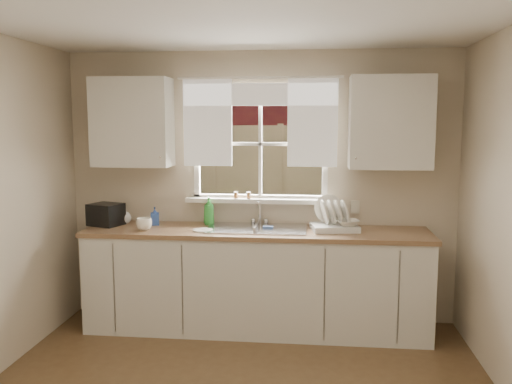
# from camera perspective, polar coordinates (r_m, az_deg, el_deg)

# --- Properties ---
(room_walls) EXTENTS (3.62, 4.02, 2.50)m
(room_walls) POSITION_cam_1_polar(r_m,az_deg,el_deg) (3.03, -3.48, -4.44)
(room_walls) COLOR beige
(room_walls) RESTS_ON ground
(ceiling) EXTENTS (3.60, 4.00, 0.02)m
(ceiling) POSITION_cam_1_polar(r_m,az_deg,el_deg) (3.09, -3.47, 19.37)
(ceiling) COLOR silver
(ceiling) RESTS_ON room_walls
(window) EXTENTS (1.38, 0.16, 1.06)m
(window) POSITION_cam_1_polar(r_m,az_deg,el_deg) (5.03, 0.43, 3.18)
(window) COLOR white
(window) RESTS_ON room_walls
(curtains) EXTENTS (1.50, 0.03, 0.81)m
(curtains) POSITION_cam_1_polar(r_m,az_deg,el_deg) (4.96, 0.37, 8.30)
(curtains) COLOR white
(curtains) RESTS_ON room_walls
(base_cabinets) EXTENTS (3.00, 0.62, 0.87)m
(base_cabinets) POSITION_cam_1_polar(r_m,az_deg,el_deg) (4.90, 0.04, -9.44)
(base_cabinets) COLOR silver
(base_cabinets) RESTS_ON ground
(countertop) EXTENTS (3.04, 0.65, 0.04)m
(countertop) POSITION_cam_1_polar(r_m,az_deg,el_deg) (4.79, 0.04, -4.23)
(countertop) COLOR olive
(countertop) RESTS_ON base_cabinets
(upper_cabinet_left) EXTENTS (0.70, 0.33, 0.80)m
(upper_cabinet_left) POSITION_cam_1_polar(r_m,az_deg,el_deg) (5.09, -12.88, 7.16)
(upper_cabinet_left) COLOR silver
(upper_cabinet_left) RESTS_ON room_walls
(upper_cabinet_right) EXTENTS (0.70, 0.33, 0.80)m
(upper_cabinet_right) POSITION_cam_1_polar(r_m,az_deg,el_deg) (4.86, 13.96, 7.12)
(upper_cabinet_right) COLOR silver
(upper_cabinet_right) RESTS_ON room_walls
(wall_outlet) EXTENTS (0.08, 0.01, 0.12)m
(wall_outlet) POSITION_cam_1_polar(r_m,az_deg,el_deg) (5.05, 10.40, -1.56)
(wall_outlet) COLOR beige
(wall_outlet) RESTS_ON room_walls
(sill_jars) EXTENTS (0.16, 0.04, 0.06)m
(sill_jars) POSITION_cam_1_polar(r_m,az_deg,el_deg) (5.02, -1.46, -0.34)
(sill_jars) COLOR brown
(sill_jars) RESTS_ON window
(backyard) EXTENTS (20.00, 10.00, 6.13)m
(backyard) POSITION_cam_1_polar(r_m,az_deg,el_deg) (11.51, 6.72, 15.40)
(backyard) COLOR #335421
(backyard) RESTS_ON ground
(sink) EXTENTS (0.88, 0.52, 0.40)m
(sink) POSITION_cam_1_polar(r_m,az_deg,el_deg) (4.83, 0.08, -4.75)
(sink) COLOR #B7B7BC
(sink) RESTS_ON countertop
(dish_rack) EXTENTS (0.44, 0.36, 0.30)m
(dish_rack) POSITION_cam_1_polar(r_m,az_deg,el_deg) (4.80, 8.21, -3.09)
(dish_rack) COLOR silver
(dish_rack) RESTS_ON countertop
(bowl) EXTENTS (0.25, 0.25, 0.05)m
(bowl) POSITION_cam_1_polar(r_m,az_deg,el_deg) (4.76, 9.59, -3.21)
(bowl) COLOR white
(bowl) RESTS_ON dish_rack
(soap_bottle_a) EXTENTS (0.13, 0.13, 0.26)m
(soap_bottle_a) POSITION_cam_1_polar(r_m,az_deg,el_deg) (5.01, -4.98, -1.99)
(soap_bottle_a) COLOR green
(soap_bottle_a) RESTS_ON countertop
(soap_bottle_b) EXTENTS (0.09, 0.09, 0.17)m
(soap_bottle_b) POSITION_cam_1_polar(r_m,az_deg,el_deg) (5.07, -10.60, -2.50)
(soap_bottle_b) COLOR #2D51AA
(soap_bottle_b) RESTS_ON countertop
(soap_bottle_c) EXTENTS (0.15, 0.15, 0.15)m
(soap_bottle_c) POSITION_cam_1_polar(r_m,az_deg,el_deg) (5.21, -13.66, -2.40)
(soap_bottle_c) COLOR beige
(soap_bottle_c) RESTS_ON countertop
(saucer) EXTENTS (0.18, 0.18, 0.01)m
(saucer) POSITION_cam_1_polar(r_m,az_deg,el_deg) (4.76, -5.62, -4.02)
(saucer) COLOR white
(saucer) RESTS_ON countertop
(cup) EXTENTS (0.16, 0.16, 0.11)m
(cup) POSITION_cam_1_polar(r_m,az_deg,el_deg) (4.85, -11.70, -3.34)
(cup) COLOR white
(cup) RESTS_ON countertop
(black_appliance) EXTENTS (0.34, 0.32, 0.20)m
(black_appliance) POSITION_cam_1_polar(r_m,az_deg,el_deg) (5.17, -15.52, -2.29)
(black_appliance) COLOR black
(black_appliance) RESTS_ON countertop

